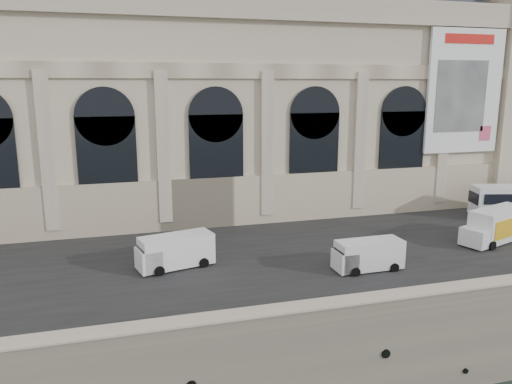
{
  "coord_description": "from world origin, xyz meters",
  "views": [
    {
      "loc": [
        -13.29,
        -24.59,
        19.84
      ],
      "look_at": [
        -0.04,
        22.0,
        9.29
      ],
      "focal_mm": 35.0,
      "sensor_mm": 36.0,
      "label": 1
    }
  ],
  "objects": [
    {
      "name": "box_truck",
      "position": [
        18.91,
        10.52,
        7.5
      ],
      "size": [
        7.78,
        4.58,
        2.99
      ],
      "color": "white",
      "rests_on": "quay"
    },
    {
      "name": "museum",
      "position": [
        -5.98,
        30.86,
        19.72
      ],
      "size": [
        69.0,
        18.7,
        29.1
      ],
      "color": "beige",
      "rests_on": "quay"
    },
    {
      "name": "van_c",
      "position": [
        -9.57,
        11.85,
        7.31
      ],
      "size": [
        6.1,
        3.43,
        2.56
      ],
      "color": "white",
      "rests_on": "quay"
    },
    {
      "name": "parapet",
      "position": [
        0.0,
        0.6,
        6.62
      ],
      "size": [
        160.0,
        1.4,
        1.21
      ],
      "color": "gray",
      "rests_on": "quay"
    },
    {
      "name": "street",
      "position": [
        0.0,
        14.0,
        6.03
      ],
      "size": [
        160.0,
        24.0,
        0.06
      ],
      "primitive_type": "cube",
      "color": "#2D2D2D",
      "rests_on": "quay"
    },
    {
      "name": "clock_pavilion",
      "position": [
        34.0,
        27.93,
        23.42
      ],
      "size": [
        13.0,
        14.72,
        36.7
      ],
      "color": "beige",
      "rests_on": "quay"
    },
    {
      "name": "quay",
      "position": [
        0.0,
        35.0,
        3.0
      ],
      "size": [
        160.0,
        70.0,
        6.0
      ],
      "primitive_type": "cube",
      "color": "gray",
      "rests_on": "ground"
    },
    {
      "name": "van_b",
      "position": [
        4.38,
        7.44,
        7.19
      ],
      "size": [
        5.25,
        2.23,
        2.33
      ],
      "color": "white",
      "rests_on": "quay"
    }
  ]
}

